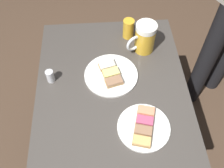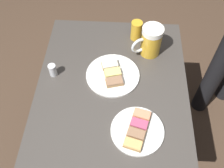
{
  "view_description": "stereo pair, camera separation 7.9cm",
  "coord_description": "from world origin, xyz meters",
  "px_view_note": "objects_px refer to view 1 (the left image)",
  "views": [
    {
      "loc": [
        0.63,
        -0.04,
        1.66
      ],
      "look_at": [
        0.0,
        0.0,
        0.77
      ],
      "focal_mm": 41.19,
      "sensor_mm": 36.0,
      "label": 1
    },
    {
      "loc": [
        0.63,
        0.04,
        1.66
      ],
      "look_at": [
        0.0,
        0.0,
        0.77
      ],
      "focal_mm": 41.19,
      "sensor_mm": 36.0,
      "label": 2
    }
  ],
  "objects_px": {
    "beer_mug": "(144,38)",
    "salt_shaker": "(50,76)",
    "plate_near": "(144,127)",
    "beer_glass_small": "(128,29)",
    "plate_far": "(110,75)"
  },
  "relations": [
    {
      "from": "beer_mug",
      "to": "salt_shaker",
      "type": "height_order",
      "value": "beer_mug"
    },
    {
      "from": "plate_far",
      "to": "beer_glass_small",
      "type": "bearing_deg",
      "value": 156.96
    },
    {
      "from": "beer_glass_small",
      "to": "salt_shaker",
      "type": "relative_size",
      "value": 1.64
    },
    {
      "from": "beer_mug",
      "to": "beer_glass_small",
      "type": "height_order",
      "value": "beer_mug"
    },
    {
      "from": "plate_far",
      "to": "beer_mug",
      "type": "xyz_separation_m",
      "value": [
        -0.15,
        0.17,
        0.07
      ]
    },
    {
      "from": "beer_mug",
      "to": "salt_shaker",
      "type": "relative_size",
      "value": 2.49
    },
    {
      "from": "plate_near",
      "to": "beer_glass_small",
      "type": "height_order",
      "value": "beer_glass_small"
    },
    {
      "from": "salt_shaker",
      "to": "beer_glass_small",
      "type": "bearing_deg",
      "value": 124.59
    },
    {
      "from": "plate_far",
      "to": "beer_glass_small",
      "type": "distance_m",
      "value": 0.27
    },
    {
      "from": "plate_near",
      "to": "plate_far",
      "type": "bearing_deg",
      "value": -156.95
    },
    {
      "from": "plate_far",
      "to": "salt_shaker",
      "type": "distance_m",
      "value": 0.26
    },
    {
      "from": "plate_far",
      "to": "plate_near",
      "type": "bearing_deg",
      "value": 23.05
    },
    {
      "from": "beer_mug",
      "to": "salt_shaker",
      "type": "distance_m",
      "value": 0.46
    },
    {
      "from": "plate_far",
      "to": "salt_shaker",
      "type": "xyz_separation_m",
      "value": [
        0.01,
        -0.26,
        0.02
      ]
    },
    {
      "from": "plate_near",
      "to": "beer_mug",
      "type": "height_order",
      "value": "beer_mug"
    }
  ]
}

